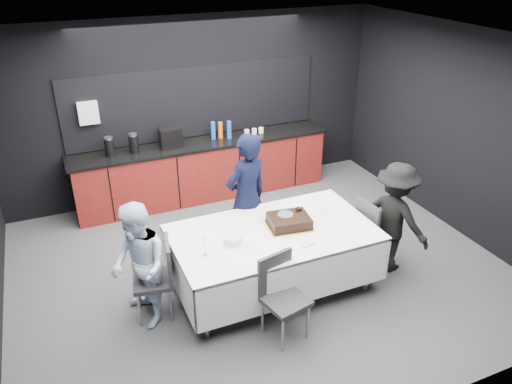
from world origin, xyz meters
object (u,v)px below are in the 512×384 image
cake_assembly (289,221)px  person_center (247,198)px  party_table (273,241)px  chair_near (281,290)px  champagne_flute (204,242)px  plate_stack (232,240)px  chair_right (372,228)px  person_right (394,218)px  chair_left (160,273)px  person_left (139,266)px

cake_assembly → person_center: person_center is taller
party_table → chair_near: (-0.25, -0.72, -0.11)m
cake_assembly → champagne_flute: champagne_flute is taller
chair_near → champagne_flute: bearing=136.9°
plate_stack → person_center: bearing=57.8°
cake_assembly → champagne_flute: bearing=-170.3°
plate_stack → party_table: bearing=6.0°
cake_assembly → chair_near: (-0.47, -0.77, -0.31)m
champagne_flute → chair_near: bearing=-43.1°
person_center → plate_stack: bearing=40.0°
party_table → plate_stack: 0.56m
party_table → chair_right: size_ratio=2.51×
chair_right → person_right: person_right is taller
party_table → person_right: size_ratio=1.62×
chair_left → chair_near: 1.34m
cake_assembly → person_center: (-0.25, 0.68, 0.02)m
plate_stack → person_right: size_ratio=0.15×
party_table → chair_left: 1.33m
chair_right → chair_near: size_ratio=1.00×
chair_right → chair_near: bearing=-157.8°
champagne_flute → chair_right: champagne_flute is taller
person_center → champagne_flute: bearing=28.2°
person_left → person_right: (3.07, -0.24, 0.00)m
party_table → champagne_flute: 0.93m
chair_near → person_left: 1.50m
chair_near → person_left: (-1.29, 0.75, 0.18)m
person_left → champagne_flute: bearing=66.7°
party_table → person_center: 0.76m
party_table → person_right: bearing=-7.9°
chair_right → chair_left: bearing=177.0°
chair_right → person_left: size_ratio=0.65×
party_table → person_right: (1.53, -0.21, 0.08)m
chair_left → champagne_flute: bearing=-24.6°
chair_left → chair_right: bearing=-3.0°
champagne_flute → person_left: size_ratio=0.16×
person_left → person_right: size_ratio=0.99×
plate_stack → champagne_flute: champagne_flute is taller
chair_left → chair_right: 2.67m
cake_assembly → chair_left: bearing=179.1°
person_left → person_right: 3.08m
cake_assembly → champagne_flute: (-1.09, -0.19, 0.10)m
person_right → chair_near: bearing=83.8°
chair_left → chair_right: same height
party_table → champagne_flute: bearing=-170.6°
party_table → chair_left: size_ratio=2.51×
person_right → plate_stack: bearing=63.4°
champagne_flute → chair_left: champagne_flute is taller
party_table → person_left: (-1.54, 0.03, 0.07)m
plate_stack → person_center: 0.92m
plate_stack → person_center: person_center is taller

